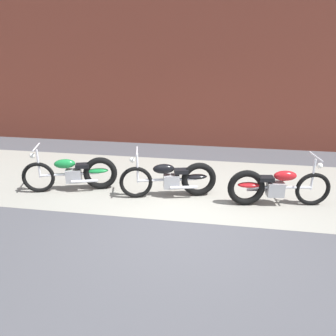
{
  "coord_description": "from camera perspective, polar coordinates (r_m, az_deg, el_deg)",
  "views": [
    {
      "loc": [
        0.58,
        -5.17,
        2.93
      ],
      "look_at": [
        -0.4,
        0.71,
        0.75
      ],
      "focal_mm": 35.13,
      "sensor_mm": 36.0,
      "label": 1
    }
  ],
  "objects": [
    {
      "name": "motorcycle_black",
      "position": [
        6.78,
        1.25,
        -1.86
      ],
      "size": [
        1.97,
        0.75,
        1.03
      ],
      "rotation": [
        0.0,
        0.0,
        3.39
      ],
      "color": "black",
      "rests_on": "ground"
    },
    {
      "name": "ground_plane",
      "position": [
        5.97,
        2.7,
        -9.32
      ],
      "size": [
        80.0,
        80.0,
        0.0
      ],
      "primitive_type": "plane",
      "color": "#47474C"
    },
    {
      "name": "sidewalk_slab",
      "position": [
        7.54,
        4.32,
        -2.84
      ],
      "size": [
        36.0,
        3.5,
        0.01
      ],
      "primitive_type": "cube",
      "color": "gray",
      "rests_on": "ground"
    },
    {
      "name": "brick_building_wall",
      "position": [
        10.4,
        6.58,
        17.5
      ],
      "size": [
        36.0,
        0.5,
        4.97
      ],
      "primitive_type": "cube",
      "color": "brown",
      "rests_on": "ground"
    },
    {
      "name": "motorcycle_red",
      "position": [
        6.72,
        17.53,
        -3.04
      ],
      "size": [
        2.0,
        0.6,
        1.03
      ],
      "rotation": [
        0.0,
        0.0,
        0.16
      ],
      "color": "black",
      "rests_on": "ground"
    },
    {
      "name": "motorcycle_green",
      "position": [
        7.35,
        -15.5,
        -0.84
      ],
      "size": [
        1.94,
        0.83,
        1.03
      ],
      "rotation": [
        0.0,
        0.0,
        3.45
      ],
      "color": "black",
      "rests_on": "ground"
    }
  ]
}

